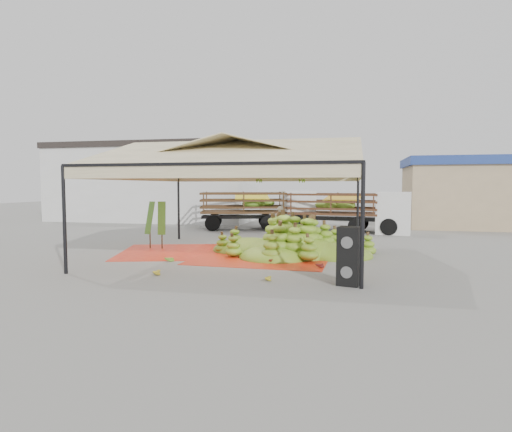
% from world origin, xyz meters
% --- Properties ---
extents(ground, '(90.00, 90.00, 0.00)m').
position_xyz_m(ground, '(0.00, 0.00, 0.00)').
color(ground, slate).
rests_on(ground, ground).
extents(canopy_tent, '(8.10, 8.10, 4.00)m').
position_xyz_m(canopy_tent, '(0.00, 0.00, 3.30)').
color(canopy_tent, black).
rests_on(canopy_tent, ground).
extents(building_white, '(14.30, 6.30, 5.40)m').
position_xyz_m(building_white, '(-10.00, 14.00, 2.71)').
color(building_white, silver).
rests_on(building_white, ground).
extents(building_tan, '(6.30, 5.30, 4.10)m').
position_xyz_m(building_tan, '(10.00, 13.00, 2.07)').
color(building_tan, tan).
rests_on(building_tan, ground).
extents(tarp_left, '(5.14, 5.00, 0.01)m').
position_xyz_m(tarp_left, '(-2.49, 0.40, 0.01)').
color(tarp_left, red).
rests_on(tarp_left, ground).
extents(tarp_right, '(4.63, 4.84, 0.01)m').
position_xyz_m(tarp_right, '(0.82, 0.17, 0.01)').
color(tarp_right, red).
rests_on(tarp_right, ground).
extents(banana_heap, '(7.01, 6.15, 1.32)m').
position_xyz_m(banana_heap, '(1.68, 0.88, 0.66)').
color(banana_heap, '#4F7919').
rests_on(banana_heap, ground).
extents(hand_yellow_a, '(0.47, 0.40, 0.19)m').
position_xyz_m(hand_yellow_a, '(1.59, -3.70, 0.10)').
color(hand_yellow_a, gold).
rests_on(hand_yellow_a, ground).
extents(hand_yellow_b, '(0.61, 0.56, 0.23)m').
position_xyz_m(hand_yellow_b, '(-1.52, -3.70, 0.11)').
color(hand_yellow_b, gold).
rests_on(hand_yellow_b, ground).
extents(hand_red_a, '(0.57, 0.54, 0.20)m').
position_xyz_m(hand_red_a, '(2.79, -1.56, 0.10)').
color(hand_red_a, '#531A13').
rests_on(hand_red_a, ground).
extents(hand_red_b, '(0.63, 0.58, 0.23)m').
position_xyz_m(hand_red_b, '(1.17, -1.20, 0.11)').
color(hand_red_b, '#5D2015').
rests_on(hand_red_b, ground).
extents(hand_green, '(0.58, 0.55, 0.21)m').
position_xyz_m(hand_green, '(-2.03, -1.54, 0.10)').
color(hand_green, '#447117').
rests_on(hand_green, ground).
extents(hanging_bunches, '(1.74, 0.24, 0.20)m').
position_xyz_m(hanging_bunches, '(1.32, 0.35, 2.62)').
color(hanging_bunches, '#417317').
rests_on(hanging_bunches, ground).
extents(speaker_stack, '(0.61, 0.57, 1.45)m').
position_xyz_m(speaker_stack, '(3.70, -3.70, 0.72)').
color(speaker_stack, black).
rests_on(speaker_stack, ground).
extents(banana_leaves, '(0.96, 1.36, 3.70)m').
position_xyz_m(banana_leaves, '(-3.70, 1.32, 0.00)').
color(banana_leaves, '#3A771F').
rests_on(banana_leaves, ground).
extents(vendor, '(0.67, 0.55, 1.56)m').
position_xyz_m(vendor, '(0.66, 4.25, 0.78)').
color(vendor, gray).
rests_on(vendor, ground).
extents(truck_left, '(6.65, 3.71, 2.16)m').
position_xyz_m(truck_left, '(-1.20, 9.35, 1.33)').
color(truck_left, '#462B17').
rests_on(truck_left, ground).
extents(truck_right, '(6.44, 2.92, 2.13)m').
position_xyz_m(truck_right, '(3.88, 8.90, 1.31)').
color(truck_right, '#542F1C').
rests_on(truck_right, ground).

